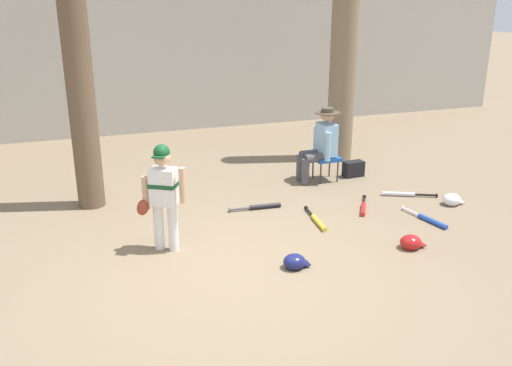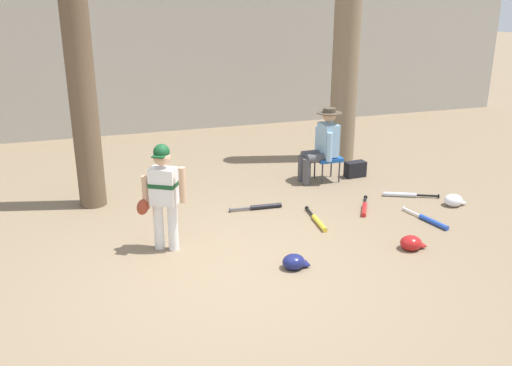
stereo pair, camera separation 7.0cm
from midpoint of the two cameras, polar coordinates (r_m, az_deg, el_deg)
ground_plane at (r=6.20m, az=-1.92°, el=-9.08°), size 60.00×60.00×0.00m
concrete_back_wall at (r=12.28m, az=-11.39°, el=12.11°), size 18.00×0.36×3.00m
tree_near_player at (r=7.86m, az=-17.84°, el=14.73°), size 0.60×0.60×5.52m
tree_behind_spectator at (r=10.02m, az=9.53°, el=14.09°), size 0.64×0.64×4.78m
young_ballplayer at (r=6.50m, az=-9.34°, el=-0.80°), size 0.61×0.36×1.31m
folding_stool at (r=9.03m, az=7.59°, el=2.47°), size 0.40×0.40×0.41m
seated_spectator at (r=8.91m, az=7.09°, el=4.12°), size 0.67×0.53×1.20m
handbag_beside_stool at (r=9.35m, az=10.41°, el=1.41°), size 0.35×0.20×0.26m
bat_yellow_trainer at (r=7.43m, az=6.66°, el=-3.95°), size 0.14×0.79×0.07m
bat_aluminum_silver at (r=8.63m, az=15.26°, el=-1.17°), size 0.77×0.41×0.07m
bat_red_barrel at (r=7.98m, az=11.36°, el=-2.55°), size 0.43×0.65×0.07m
bat_blue_youth at (r=7.78m, az=17.76°, el=-3.71°), size 0.21×0.80×0.07m
bat_black_composite at (r=7.87m, az=0.88°, el=-2.47°), size 0.76×0.11×0.07m
batting_helmet_red at (r=6.93m, az=15.99°, el=-5.98°), size 0.31×0.24×0.18m
batting_helmet_white at (r=8.48m, az=19.93°, el=-1.70°), size 0.32×0.24×0.18m
batting_helmet_navy at (r=6.25m, az=4.25°, el=-8.13°), size 0.30×0.23×0.18m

